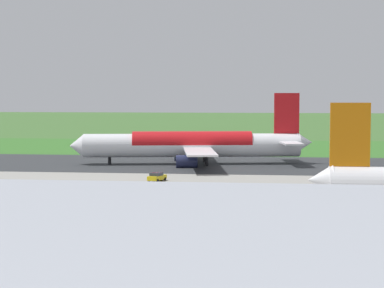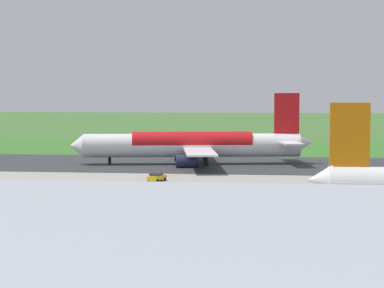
% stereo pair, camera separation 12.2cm
% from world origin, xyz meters
% --- Properties ---
extents(ground_plane, '(800.00, 800.00, 0.00)m').
position_xyz_m(ground_plane, '(0.00, 0.00, 0.00)').
color(ground_plane, '#3D662D').
extents(runway_asphalt, '(600.00, 38.63, 0.06)m').
position_xyz_m(runway_asphalt, '(0.00, 0.00, 0.03)').
color(runway_asphalt, '#2D3033').
rests_on(runway_asphalt, ground).
extents(apron_concrete, '(440.00, 110.00, 0.05)m').
position_xyz_m(apron_concrete, '(0.00, 61.90, 0.03)').
color(apron_concrete, gray).
rests_on(apron_concrete, ground).
extents(grass_verge_foreground, '(600.00, 80.00, 0.04)m').
position_xyz_m(grass_verge_foreground, '(0.00, -40.36, 0.02)').
color(grass_verge_foreground, '#346B27').
rests_on(grass_verge_foreground, ground).
extents(airliner_main, '(53.99, 44.39, 15.88)m').
position_xyz_m(airliner_main, '(2.30, -0.06, 4.35)').
color(airliner_main, white).
rests_on(airliner_main, ground).
extents(service_car_followme, '(3.06, 4.56, 1.62)m').
position_xyz_m(service_car_followme, '(5.41, 30.88, 0.84)').
color(service_car_followme, gold).
rests_on(service_car_followme, ground).
extents(service_car_ops, '(2.89, 4.53, 1.62)m').
position_xyz_m(service_car_ops, '(-25.39, 28.18, 0.84)').
color(service_car_ops, silver).
rests_on(service_car_ops, ground).
extents(no_stopping_sign, '(0.60, 0.10, 2.25)m').
position_xyz_m(no_stopping_sign, '(-12.57, -41.10, 1.35)').
color(no_stopping_sign, slate).
rests_on(no_stopping_sign, ground).
extents(traffic_cone_orange, '(0.40, 0.40, 0.55)m').
position_xyz_m(traffic_cone_orange, '(-5.55, -40.41, 0.28)').
color(traffic_cone_orange, orange).
rests_on(traffic_cone_orange, ground).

